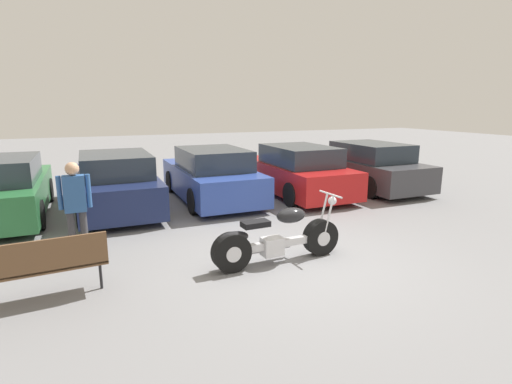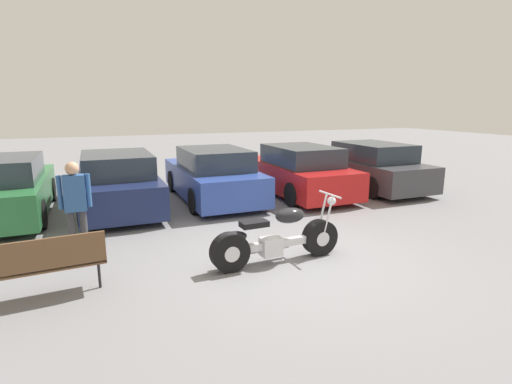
% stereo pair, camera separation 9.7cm
% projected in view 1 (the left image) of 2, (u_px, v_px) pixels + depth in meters
% --- Properties ---
extents(ground_plane, '(60.00, 60.00, 0.00)m').
position_uv_depth(ground_plane, '(302.00, 260.00, 6.73)').
color(ground_plane, slate).
extents(motorcycle, '(2.31, 0.62, 1.08)m').
position_uv_depth(motorcycle, '(277.00, 239.00, 6.54)').
color(motorcycle, black).
rests_on(motorcycle, ground_plane).
extents(parked_car_green, '(1.86, 4.38, 1.42)m').
position_uv_depth(parked_car_green, '(1.00, 190.00, 9.07)').
color(parked_car_green, '#286B38').
rests_on(parked_car_green, ground_plane).
extents(parked_car_navy, '(1.86, 4.38, 1.42)m').
position_uv_depth(parked_car_navy, '(116.00, 183.00, 9.89)').
color(parked_car_navy, '#19234C').
rests_on(parked_car_navy, ground_plane).
extents(parked_car_blue, '(1.86, 4.38, 1.42)m').
position_uv_depth(parked_car_blue, '(211.00, 176.00, 10.91)').
color(parked_car_blue, '#2D479E').
rests_on(parked_car_blue, ground_plane).
extents(parked_car_red, '(1.86, 4.38, 1.42)m').
position_uv_depth(parked_car_red, '(296.00, 172.00, 11.59)').
color(parked_car_red, red).
rests_on(parked_car_red, ground_plane).
extents(parked_car_dark_grey, '(1.86, 4.38, 1.42)m').
position_uv_depth(parked_car_dark_grey, '(366.00, 167.00, 12.50)').
color(parked_car_dark_grey, '#3D3D42').
rests_on(parked_car_dark_grey, ground_plane).
extents(park_bench, '(1.80, 0.54, 0.89)m').
position_uv_depth(park_bench, '(35.00, 264.00, 5.15)').
color(park_bench, brown).
rests_on(park_bench, ground_plane).
extents(person_standing, '(0.52, 0.22, 1.65)m').
position_uv_depth(person_standing, '(75.00, 202.00, 6.64)').
color(person_standing, '#38383D').
rests_on(person_standing, ground_plane).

